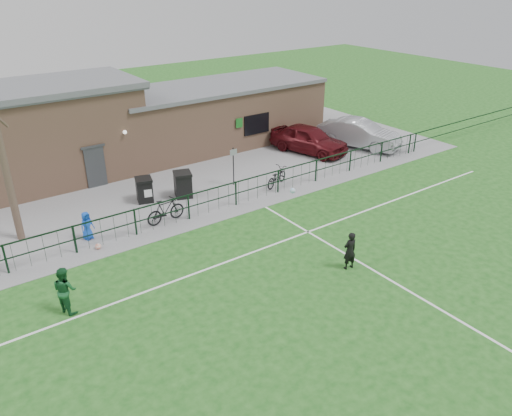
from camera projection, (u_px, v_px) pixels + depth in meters
ground at (341, 293)px, 17.15m from camera, size 90.00×90.00×0.00m
paving_strip at (165, 174)px, 27.02m from camera, size 34.00×13.00×0.02m
pitch_line_touch at (220, 212)px, 22.85m from camera, size 28.00×0.10×0.01m
pitch_line_mid at (270, 246)px, 20.07m from camera, size 28.00×0.10×0.01m
pitch_line_perp at (380, 274)px, 18.20m from camera, size 0.10×16.00×0.01m
perimeter_fence at (218, 199)px, 22.74m from camera, size 28.00×0.10×1.20m
bare_tree at (6, 171)px, 19.32m from camera, size 0.30×0.30×6.00m
wheelie_bin_left at (144, 190)px, 23.68m from camera, size 0.91×0.98×1.08m
wheelie_bin_right at (183, 185)px, 24.15m from camera, size 1.00×1.07×1.16m
sign_post at (233, 166)px, 25.27m from camera, size 0.08×0.08×2.00m
car_maroon at (309, 139)px, 29.91m from camera, size 3.20×5.18×1.65m
car_silver at (359, 134)px, 30.85m from camera, size 3.46×5.37×1.67m
bicycle_d at (166, 211)px, 21.68m from camera, size 1.88×0.69×1.11m
bicycle_e at (277, 177)px, 25.41m from camera, size 1.91×1.30×0.95m
spectator_child at (87, 226)px, 20.31m from camera, size 0.68×0.56×1.21m
goalkeeper_kick at (348, 248)px, 18.30m from camera, size 0.92×3.06×2.42m
outfield_player at (65, 290)px, 15.93m from camera, size 0.85×0.95×1.62m
ball_ground at (98, 246)px, 19.79m from camera, size 0.24×0.24×0.24m
clubhouse at (123, 125)px, 27.79m from camera, size 24.25×5.40×4.96m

